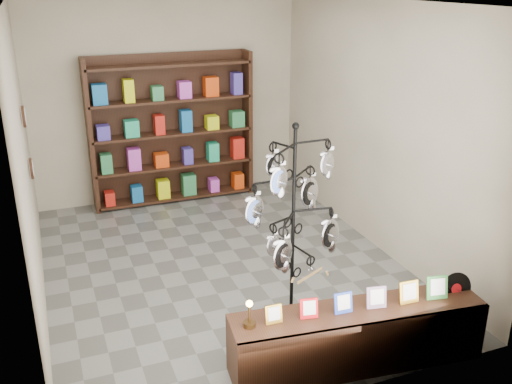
# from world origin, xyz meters

# --- Properties ---
(ground) EXTENTS (5.00, 5.00, 0.00)m
(ground) POSITION_xyz_m (0.00, 0.00, 0.00)
(ground) COLOR slate
(ground) RESTS_ON ground
(room_envelope) EXTENTS (5.00, 5.00, 5.00)m
(room_envelope) POSITION_xyz_m (0.00, 0.00, 1.85)
(room_envelope) COLOR beige
(room_envelope) RESTS_ON ground
(display_tree) EXTENTS (1.10, 1.10, 2.03)m
(display_tree) POSITION_xyz_m (0.29, -1.35, 1.17)
(display_tree) COLOR black
(display_tree) RESTS_ON ground
(front_shelf) EXTENTS (2.30, 0.72, 0.80)m
(front_shelf) POSITION_xyz_m (0.54, -2.20, 0.28)
(front_shelf) COLOR black
(front_shelf) RESTS_ON ground
(back_shelving) EXTENTS (2.42, 0.36, 2.20)m
(back_shelving) POSITION_xyz_m (0.00, 2.30, 1.03)
(back_shelving) COLOR black
(back_shelving) RESTS_ON ground
(wall_clocks) EXTENTS (0.03, 0.24, 0.84)m
(wall_clocks) POSITION_xyz_m (-1.97, 0.80, 1.50)
(wall_clocks) COLOR black
(wall_clocks) RESTS_ON ground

